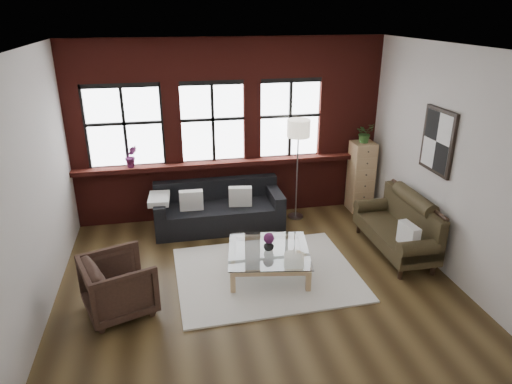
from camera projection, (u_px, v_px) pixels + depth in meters
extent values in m
plane|color=#3A2A15|center=(258.00, 283.00, 6.49)|extent=(5.50, 5.50, 0.00)
plane|color=white|center=(258.00, 48.00, 5.29)|extent=(5.50, 5.50, 0.00)
plane|color=beige|center=(229.00, 130.00, 8.16)|extent=(5.50, 0.00, 5.50)
plane|color=beige|center=(321.00, 284.00, 3.62)|extent=(5.50, 0.00, 5.50)
plane|color=beige|center=(30.00, 193.00, 5.38)|extent=(0.00, 5.00, 5.00)
plane|color=beige|center=(449.00, 164.00, 6.40)|extent=(0.00, 5.00, 5.00)
cube|color=#551914|center=(231.00, 162.00, 8.24)|extent=(5.50, 0.30, 0.08)
cube|color=silver|center=(267.00, 274.00, 6.69)|extent=(2.64, 2.10, 0.03)
cube|color=silver|center=(191.00, 200.00, 7.76)|extent=(0.40, 0.15, 0.34)
cube|color=silver|center=(240.00, 196.00, 7.92)|extent=(0.42, 0.20, 0.34)
cube|color=silver|center=(409.00, 235.00, 6.61)|extent=(0.17, 0.39, 0.34)
imported|color=#332119|center=(119.00, 285.00, 5.77)|extent=(1.06, 1.04, 0.76)
imported|color=#B2B2B2|center=(269.00, 245.00, 6.58)|extent=(0.19, 0.19, 0.16)
sphere|color=#652256|center=(269.00, 238.00, 6.54)|extent=(0.16, 0.16, 0.16)
cube|color=tan|center=(361.00, 177.00, 8.63)|extent=(0.41, 0.41, 1.33)
imported|color=#2D5923|center=(365.00, 133.00, 8.31)|extent=(0.39, 0.37, 0.36)
imported|color=#652256|center=(131.00, 156.00, 7.80)|extent=(0.24, 0.21, 0.39)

